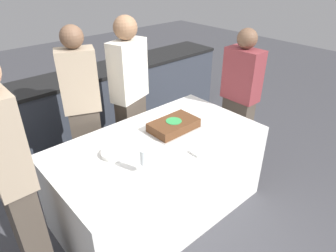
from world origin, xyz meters
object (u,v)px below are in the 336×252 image
Objects in this scene: plate_stack at (114,153)px; person_seated_left at (15,186)px; cake at (174,125)px; person_seated_right at (239,101)px; person_cutting_cake at (130,96)px; person_standing_back at (83,112)px; wine_glass at (144,158)px.

person_seated_left is at bearing -174.89° from plate_stack.
person_seated_right reaches higher than cake.
person_cutting_cake is 1.01× the size of person_standing_back.
person_standing_back is (0.83, 0.72, -0.05)m from person_seated_left.
plate_stack is 0.12× the size of person_standing_back.
cake is at bearing -93.32° from person_seated_right.
person_seated_right is (2.26, 0.00, -0.12)m from person_seated_left.
wine_glass is at bearing -151.10° from cake.
plate_stack is at bearing 28.88° from person_cutting_cake.
person_seated_right is at bearing -3.32° from cake.
person_seated_right reaches higher than plate_stack.
cake reaches higher than plate_stack.
person_standing_back is (-0.53, 0.00, -0.01)m from person_cutting_cake.
person_seated_left is 1.13× the size of person_seated_right.
person_standing_back is at bearing 128.35° from cake.
person_standing_back is (0.05, 0.99, -0.04)m from wine_glass.
plate_stack is 0.12× the size of person_seated_left.
person_seated_left is at bearing -177.80° from cake.
cake is 0.28× the size of person_cutting_cake.
person_seated_left is at bearing 160.93° from wine_glass.
person_standing_back reaches higher than wine_glass.
person_standing_back is at bearing -17.66° from person_cutting_cake.
person_cutting_cake is 0.96× the size of person_seated_left.
person_seated_right is (1.52, -0.07, 0.01)m from plate_stack.
cake is at bearing 28.90° from wine_glass.
wine_glass is 0.12× the size of person_cutting_cake.
person_seated_right is (0.90, -0.72, -0.08)m from person_cutting_cake.
person_seated_left is (-1.36, -0.05, 0.11)m from cake.
person_seated_left reaches higher than person_standing_back.
person_standing_back is at bearing 82.04° from plate_stack.
cake is 0.86m from person_standing_back.
person_cutting_cake is at bearing 46.54° from plate_stack.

